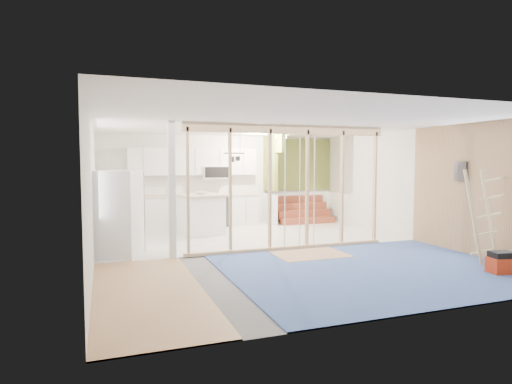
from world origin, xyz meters
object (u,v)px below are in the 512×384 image
object	(u,v)px
island	(201,215)
ladder	(483,216)
toolbox	(501,263)
fridge	(120,214)

from	to	relation	value
island	ladder	world-z (taller)	ladder
island	toolbox	size ratio (longest dim) A/B	2.82
island	ladder	size ratio (longest dim) A/B	0.73
ladder	toolbox	bearing A→B (deg)	-91.76
fridge	toolbox	distance (m)	6.78
fridge	island	world-z (taller)	fridge
fridge	island	size ratio (longest dim) A/B	1.36
toolbox	ladder	xyz separation A→B (m)	(0.24, 0.60, 0.69)
island	ladder	distance (m)	6.30
island	toolbox	bearing A→B (deg)	-66.22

